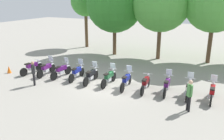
% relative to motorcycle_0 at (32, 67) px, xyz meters
% --- Properties ---
extents(ground_plane, '(80.00, 80.00, 0.00)m').
position_rel_motorcycle_0_xyz_m(ground_plane, '(6.40, 0.45, -0.50)').
color(ground_plane, gray).
extents(motorcycle_0, '(0.62, 2.19, 0.99)m').
position_rel_motorcycle_0_xyz_m(motorcycle_0, '(0.00, 0.00, 0.00)').
color(motorcycle_0, black).
rests_on(motorcycle_0, ground_plane).
extents(motorcycle_1, '(0.62, 2.19, 1.37)m').
position_rel_motorcycle_0_xyz_m(motorcycle_1, '(1.27, 0.20, 0.01)').
color(motorcycle_1, black).
rests_on(motorcycle_1, ground_plane).
extents(motorcycle_2, '(0.62, 2.19, 1.37)m').
position_rel_motorcycle_0_xyz_m(motorcycle_2, '(2.56, 0.33, 0.01)').
color(motorcycle_2, black).
rests_on(motorcycle_2, ground_plane).
extents(motorcycle_3, '(0.62, 2.19, 1.37)m').
position_rel_motorcycle_0_xyz_m(motorcycle_3, '(3.83, 0.46, 0.01)').
color(motorcycle_3, black).
rests_on(motorcycle_3, ground_plane).
extents(motorcycle_4, '(0.62, 2.19, 1.37)m').
position_rel_motorcycle_0_xyz_m(motorcycle_4, '(5.11, 0.31, 0.01)').
color(motorcycle_4, black).
rests_on(motorcycle_4, ground_plane).
extents(motorcycle_5, '(0.62, 2.19, 1.37)m').
position_rel_motorcycle_0_xyz_m(motorcycle_5, '(6.40, 0.50, 0.01)').
color(motorcycle_5, black).
rests_on(motorcycle_5, ground_plane).
extents(motorcycle_6, '(0.62, 2.19, 1.37)m').
position_rel_motorcycle_0_xyz_m(motorcycle_6, '(7.67, 0.45, 0.01)').
color(motorcycle_6, black).
rests_on(motorcycle_6, ground_plane).
extents(motorcycle_7, '(0.62, 2.19, 0.99)m').
position_rel_motorcycle_0_xyz_m(motorcycle_7, '(8.95, 0.52, 0.00)').
color(motorcycle_7, black).
rests_on(motorcycle_7, ground_plane).
extents(motorcycle_8, '(0.62, 2.19, 1.37)m').
position_rel_motorcycle_0_xyz_m(motorcycle_8, '(10.23, 0.78, 0.01)').
color(motorcycle_8, black).
rests_on(motorcycle_8, ground_plane).
extents(motorcycle_9, '(0.62, 2.19, 1.37)m').
position_rel_motorcycle_0_xyz_m(motorcycle_9, '(11.51, 0.80, 0.01)').
color(motorcycle_9, black).
rests_on(motorcycle_9, ground_plane).
extents(motorcycle_10, '(0.62, 2.19, 1.37)m').
position_rel_motorcycle_0_xyz_m(motorcycle_10, '(12.79, 0.85, 0.01)').
color(motorcycle_10, black).
rests_on(motorcycle_10, ground_plane).
extents(person_0, '(0.33, 0.35, 1.71)m').
position_rel_motorcycle_0_xyz_m(person_0, '(11.81, -1.10, 0.50)').
color(person_0, black).
rests_on(person_0, ground_plane).
extents(person_1, '(0.30, 0.37, 1.65)m').
position_rel_motorcycle_0_xyz_m(person_1, '(1.98, -1.83, 0.46)').
color(person_1, black).
rests_on(person_1, ground_plane).
extents(tree_0, '(3.29, 3.29, 6.79)m').
position_rel_motorcycle_0_xyz_m(tree_0, '(-1.56, 10.38, 4.60)').
color(tree_0, brown).
rests_on(tree_0, ground_plane).
extents(tree_1, '(5.48, 5.48, 7.71)m').
position_rel_motorcycle_0_xyz_m(tree_1, '(3.00, 8.43, 4.46)').
color(tree_1, brown).
rests_on(tree_1, ground_plane).
extents(tree_2, '(5.27, 5.27, 7.81)m').
position_rel_motorcycle_0_xyz_m(tree_2, '(7.47, 8.69, 4.67)').
color(tree_2, brown).
rests_on(tree_2, ground_plane).
extents(tree_3, '(5.06, 5.06, 7.75)m').
position_rel_motorcycle_0_xyz_m(tree_3, '(11.85, 9.31, 4.71)').
color(tree_3, brown).
rests_on(tree_3, ground_plane).
extents(traffic_cone, '(0.32, 0.32, 0.55)m').
position_rel_motorcycle_0_xyz_m(traffic_cone, '(-1.71, -0.70, -0.23)').
color(traffic_cone, orange).
rests_on(traffic_cone, ground_plane).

